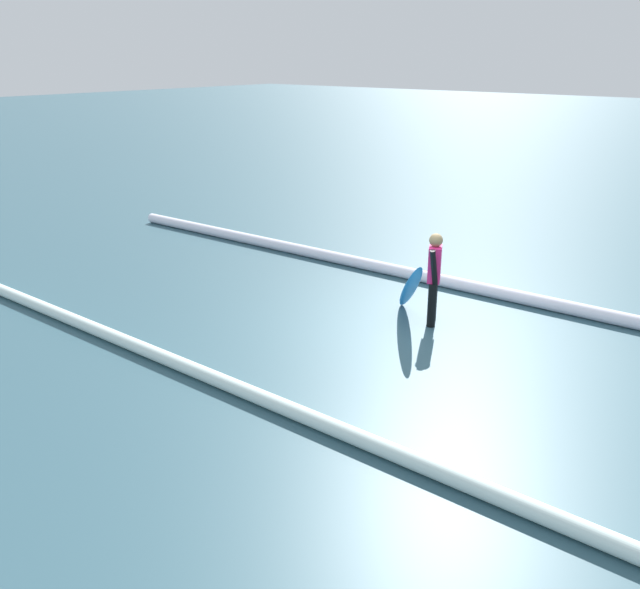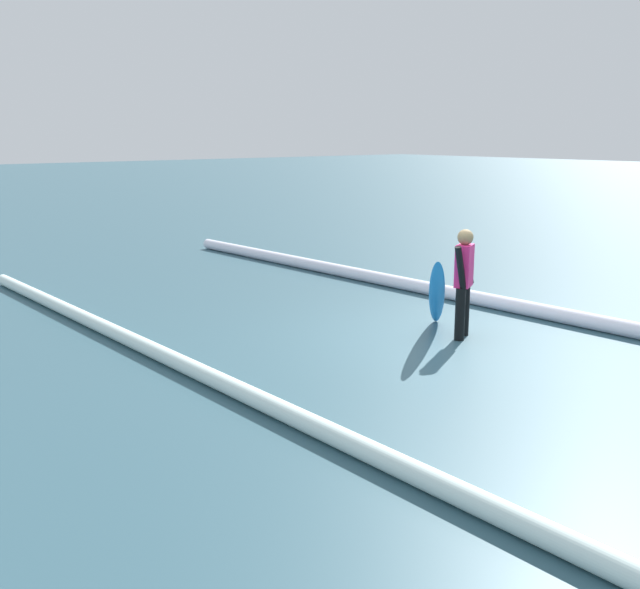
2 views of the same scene
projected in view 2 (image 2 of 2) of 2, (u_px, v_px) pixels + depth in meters
name	position (u px, v px, depth m)	size (l,w,h in m)	color
ground_plane	(438.00, 339.00, 10.31)	(128.76, 128.76, 0.00)	#315663
surfer	(464.00, 278.00, 10.22)	(0.33, 0.63, 1.54)	black
surfboard	(437.00, 294.00, 10.42)	(1.21, 1.33, 1.23)	#268CE5
wave_crest_foreground	(599.00, 323.00, 10.73)	(0.24, 0.24, 20.84)	white
wave_crest_midground	(353.00, 444.00, 6.60)	(0.20, 0.20, 19.69)	white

